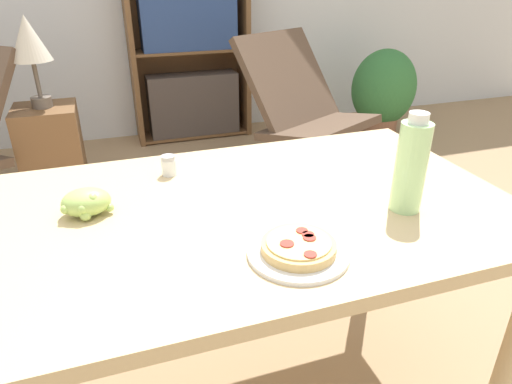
# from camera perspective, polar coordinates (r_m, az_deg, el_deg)

# --- Properties ---
(ground_plane) EXTENTS (14.00, 14.00, 0.00)m
(ground_plane) POSITION_cam_1_polar(r_m,az_deg,el_deg) (1.69, -2.11, -21.46)
(ground_plane) COLOR #9E7F5B
(dining_table) EXTENTS (1.38, 0.81, 0.72)m
(dining_table) POSITION_cam_1_polar(r_m,az_deg,el_deg) (1.18, -1.97, -5.69)
(dining_table) COLOR #D1B27F
(dining_table) RESTS_ON ground_plane
(pizza_on_plate) EXTENTS (0.21, 0.21, 0.04)m
(pizza_on_plate) POSITION_cam_1_polar(r_m,az_deg,el_deg) (0.95, 5.33, -7.12)
(pizza_on_plate) COLOR white
(pizza_on_plate) RESTS_ON dining_table
(grape_bunch) EXTENTS (0.12, 0.09, 0.07)m
(grape_bunch) POSITION_cam_1_polar(r_m,az_deg,el_deg) (1.16, -20.47, -1.25)
(grape_bunch) COLOR #A8CC66
(grape_bunch) RESTS_ON dining_table
(drink_bottle) EXTENTS (0.07, 0.07, 0.24)m
(drink_bottle) POSITION_cam_1_polar(r_m,az_deg,el_deg) (1.13, 18.79, 3.12)
(drink_bottle) COLOR #B7EAA3
(drink_bottle) RESTS_ON dining_table
(salt_shaker) EXTENTS (0.04, 0.04, 0.06)m
(salt_shaker) POSITION_cam_1_polar(r_m,az_deg,el_deg) (1.32, -10.86, 3.27)
(salt_shaker) COLOR white
(salt_shaker) RESTS_ON dining_table
(lounge_chair_far) EXTENTS (0.87, 0.96, 0.88)m
(lounge_chair_far) POSITION_cam_1_polar(r_m,az_deg,el_deg) (2.97, 6.24, 7.29)
(lounge_chair_far) COLOR slate
(lounge_chair_far) RESTS_ON ground_plane
(bookshelf) EXTENTS (0.89, 0.29, 1.35)m
(bookshelf) POSITION_cam_1_polar(r_m,az_deg,el_deg) (3.66, -8.25, 16.24)
(bookshelf) COLOR brown
(bookshelf) RESTS_ON ground_plane
(side_table) EXTENTS (0.34, 0.34, 0.54)m
(side_table) POSITION_cam_1_polar(r_m,az_deg,el_deg) (2.95, -24.10, 4.59)
(side_table) COLOR brown
(side_table) RESTS_ON ground_plane
(table_lamp) EXTENTS (0.21, 0.21, 0.49)m
(table_lamp) POSITION_cam_1_polar(r_m,az_deg,el_deg) (2.80, -26.51, 16.35)
(table_lamp) COLOR #665B51
(table_lamp) RESTS_ON side_table
(potted_plant_floor) EXTENTS (0.52, 0.44, 0.68)m
(potted_plant_floor) POSITION_cam_1_polar(r_m,az_deg,el_deg) (3.85, 15.64, 12.05)
(potted_plant_floor) COLOR #8E5B42
(potted_plant_floor) RESTS_ON ground_plane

